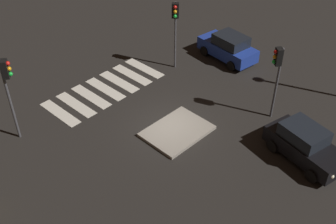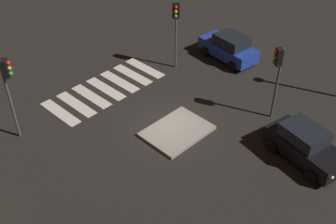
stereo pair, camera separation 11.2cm
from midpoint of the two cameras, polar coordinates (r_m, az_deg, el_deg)
name	(u,v)px [view 1 (the left image)]	position (r m, az deg, el deg)	size (l,w,h in m)	color
ground_plane	(168,126)	(23.49, -0.14, -1.94)	(80.00, 80.00, 0.00)	black
traffic_island	(177,131)	(23.01, 1.11, -2.63)	(3.63, 2.76, 0.18)	gray
car_blue	(228,47)	(29.58, 8.10, 8.76)	(2.46, 4.47, 1.87)	#1E389E
car_black	(305,144)	(22.03, 18.04, -4.23)	(2.69, 4.47, 1.84)	black
traffic_light_east	(7,81)	(22.14, -21.22, 3.98)	(0.53, 0.54, 4.76)	#47474C
traffic_light_south	(175,20)	(27.01, 0.88, 12.46)	(0.53, 0.54, 4.66)	#47474C
traffic_light_west	(277,66)	(23.02, 14.57, 6.05)	(0.53, 0.54, 4.44)	#47474C
crosswalk_near	(105,89)	(26.78, -8.67, 3.13)	(7.60, 3.20, 0.02)	silver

